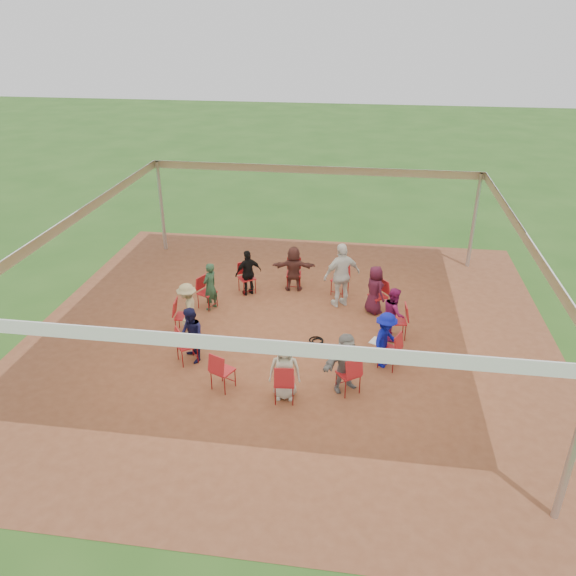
# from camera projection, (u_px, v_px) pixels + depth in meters

# --- Properties ---
(ground) EXTENTS (80.00, 80.00, 0.00)m
(ground) POSITION_uv_depth(u_px,v_px,m) (290.00, 334.00, 14.08)
(ground) COLOR #2A551A
(ground) RESTS_ON ground
(dirt_patch) EXTENTS (13.00, 13.00, 0.00)m
(dirt_patch) POSITION_uv_depth(u_px,v_px,m) (290.00, 334.00, 14.08)
(dirt_patch) COLOR brown
(dirt_patch) RESTS_ON ground
(tent) EXTENTS (10.33, 10.33, 3.00)m
(tent) POSITION_uv_depth(u_px,v_px,m) (290.00, 247.00, 13.03)
(tent) COLOR #B2B2B7
(tent) RESTS_ON ground
(chair_0) EXTENTS (0.57, 0.56, 0.90)m
(chair_0) POSITION_uv_depth(u_px,v_px,m) (389.00, 350.00, 12.60)
(chair_0) COLOR #B01A1F
(chair_0) RESTS_ON ground
(chair_1) EXTENTS (0.48, 0.46, 0.90)m
(chair_1) POSITION_uv_depth(u_px,v_px,m) (398.00, 321.00, 13.77)
(chair_1) COLOR #B01A1F
(chair_1) RESTS_ON ground
(chair_2) EXTENTS (0.60, 0.60, 0.90)m
(chair_2) POSITION_uv_depth(u_px,v_px,m) (378.00, 296.00, 14.98)
(chair_2) COLOR #B01A1F
(chair_2) RESTS_ON ground
(chair_3) EXTENTS (0.56, 0.57, 0.90)m
(chair_3) POSITION_uv_depth(u_px,v_px,m) (340.00, 280.00, 15.89)
(chair_3) COLOR #B01A1F
(chair_3) RESTS_ON ground
(chair_4) EXTENTS (0.46, 0.48, 0.90)m
(chair_4) POSITION_uv_depth(u_px,v_px,m) (294.00, 274.00, 16.26)
(chair_4) COLOR #B01A1F
(chair_4) RESTS_ON ground
(chair_5) EXTENTS (0.60, 0.60, 0.90)m
(chair_5) POSITION_uv_depth(u_px,v_px,m) (247.00, 278.00, 16.00)
(chair_5) COLOR #B01A1F
(chair_5) RESTS_ON ground
(chair_6) EXTENTS (0.57, 0.56, 0.90)m
(chair_6) POSITION_uv_depth(u_px,v_px,m) (207.00, 293.00, 15.16)
(chair_6) COLOR #B01A1F
(chair_6) RESTS_ON ground
(chair_7) EXTENTS (0.48, 0.46, 0.90)m
(chair_7) POSITION_uv_depth(u_px,v_px,m) (184.00, 316.00, 13.99)
(chair_7) COLOR #B01A1F
(chair_7) RESTS_ON ground
(chair_8) EXTENTS (0.60, 0.60, 0.90)m
(chair_8) POSITION_uv_depth(u_px,v_px,m) (187.00, 345.00, 12.79)
(chair_8) COLOR #B01A1F
(chair_8) RESTS_ON ground
(chair_9) EXTENTS (0.56, 0.57, 0.90)m
(chair_9) POSITION_uv_depth(u_px,v_px,m) (223.00, 371.00, 11.88)
(chair_9) COLOR #B01A1F
(chair_9) RESTS_ON ground
(chair_10) EXTENTS (0.46, 0.48, 0.90)m
(chair_10) POSITION_uv_depth(u_px,v_px,m) (284.00, 382.00, 11.50)
(chair_10) COLOR #B01A1F
(chair_10) RESTS_ON ground
(chair_11) EXTENTS (0.60, 0.60, 0.90)m
(chair_11) POSITION_uv_depth(u_px,v_px,m) (348.00, 374.00, 11.77)
(chair_11) COLOR #B01A1F
(chair_11) RESTS_ON ground
(person_seated_0) EXTENTS (0.74, 0.96, 1.34)m
(person_seated_0) POSITION_uv_depth(u_px,v_px,m) (385.00, 340.00, 12.56)
(person_seated_0) COLOR #0A139B
(person_seated_0) RESTS_ON ground
(person_seated_1) EXTENTS (0.44, 0.68, 1.34)m
(person_seated_1) POSITION_uv_depth(u_px,v_px,m) (394.00, 313.00, 13.68)
(person_seated_1) COLOR #7E1653
(person_seated_1) RESTS_ON ground
(person_seated_2) EXTENTS (0.68, 0.74, 1.34)m
(person_seated_2) POSITION_uv_depth(u_px,v_px,m) (375.00, 290.00, 14.83)
(person_seated_2) COLOR #401224
(person_seated_2) RESTS_ON ground
(person_seated_3) EXTENTS (1.28, 0.58, 1.34)m
(person_seated_3) POSITION_uv_depth(u_px,v_px,m) (294.00, 269.00, 16.05)
(person_seated_3) COLOR #582E29
(person_seated_3) RESTS_ON ground
(person_seated_4) EXTENTS (0.87, 0.78, 1.34)m
(person_seated_4) POSITION_uv_depth(u_px,v_px,m) (248.00, 273.00, 15.80)
(person_seated_4) COLOR black
(person_seated_4) RESTS_ON ground
(person_seated_5) EXTENTS (0.49, 0.58, 1.34)m
(person_seated_5) POSITION_uv_depth(u_px,v_px,m) (210.00, 286.00, 15.01)
(person_seated_5) COLOR #23432C
(person_seated_5) RESTS_ON ground
(person_seated_6) EXTENTS (0.51, 0.90, 1.34)m
(person_seated_6) POSITION_uv_depth(u_px,v_px,m) (188.00, 309.00, 13.89)
(person_seated_6) COLOR tan
(person_seated_6) RESTS_ON ground
(person_seated_7) EXTENTS (0.68, 0.75, 1.34)m
(person_seated_7) POSITION_uv_depth(u_px,v_px,m) (191.00, 335.00, 12.74)
(person_seated_7) COLOR #161741
(person_seated_7) RESTS_ON ground
(person_seated_8) EXTENTS (0.69, 0.43, 1.34)m
(person_seated_8) POSITION_uv_depth(u_px,v_px,m) (285.00, 370.00, 11.51)
(person_seated_8) COLOR #BBB9A4
(person_seated_8) RESTS_ON ground
(person_seated_9) EXTENTS (1.28, 1.10, 1.34)m
(person_seated_9) POSITION_uv_depth(u_px,v_px,m) (346.00, 362.00, 11.76)
(person_seated_9) COLOR gray
(person_seated_9) RESTS_ON ground
(standing_person) EXTENTS (1.19, 1.01, 1.81)m
(standing_person) POSITION_uv_depth(u_px,v_px,m) (342.00, 275.00, 15.09)
(standing_person) COLOR silver
(standing_person) RESTS_ON ground
(cable_coil) EXTENTS (0.44, 0.44, 0.03)m
(cable_coil) POSITION_uv_depth(u_px,v_px,m) (317.00, 341.00, 13.77)
(cable_coil) COLOR black
(cable_coil) RESTS_ON ground
(laptop) EXTENTS (0.38, 0.41, 0.23)m
(laptop) POSITION_uv_depth(u_px,v_px,m) (379.00, 339.00, 12.65)
(laptop) COLOR #B7B7BC
(laptop) RESTS_ON ground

